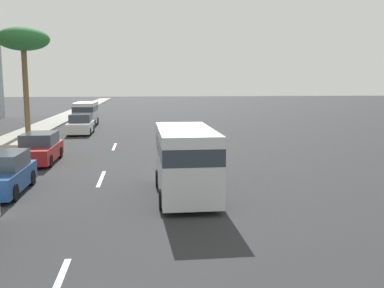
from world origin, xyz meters
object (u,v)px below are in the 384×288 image
at_px(car_second, 1,174).
at_px(van_fourth, 186,158).
at_px(palm_tree, 23,41).
at_px(car_third, 39,149).
at_px(car_lead, 81,125).
at_px(van_fifth, 86,112).

height_order(car_second, van_fourth, van_fourth).
bearing_deg(car_second, palm_tree, -168.81).
relative_size(car_second, car_third, 0.92).
xyz_separation_m(car_lead, van_fourth, (-20.85, -6.64, 0.69)).
xyz_separation_m(van_fifth, palm_tree, (-6.93, 3.85, 6.23)).
height_order(car_lead, car_second, car_lead).
relative_size(car_second, van_fifth, 0.81).
bearing_deg(palm_tree, car_second, -168.81).
distance_m(car_lead, palm_tree, 8.03).
bearing_deg(car_third, car_second, 0.23).
bearing_deg(palm_tree, car_lead, -90.17).
distance_m(car_lead, van_fourth, 21.89).
bearing_deg(palm_tree, van_fifth, -29.08).
xyz_separation_m(van_fourth, van_fifth, (27.79, 7.06, -0.13)).
relative_size(car_second, van_fourth, 0.76).
xyz_separation_m(car_third, van_fourth, (-7.88, -7.08, 0.72)).
distance_m(car_second, palm_tree, 21.04).
xyz_separation_m(van_fourth, palm_tree, (20.86, 10.92, 6.11)).
bearing_deg(car_third, van_fourth, 41.93).
relative_size(van_fourth, van_fifth, 1.06).
distance_m(car_second, car_third, 6.55).
distance_m(car_third, van_fifth, 19.92).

